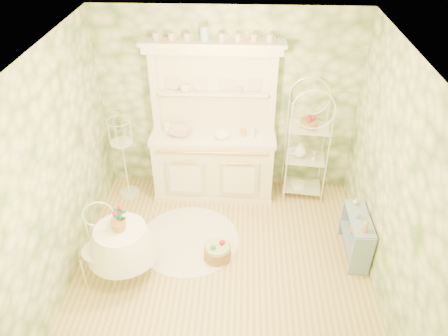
{
  "coord_description": "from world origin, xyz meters",
  "views": [
    {
      "loc": [
        0.2,
        -3.75,
        4.1
      ],
      "look_at": [
        0.0,
        0.5,
        1.15
      ],
      "focal_mm": 35.0,
      "sensor_mm": 36.0,
      "label": 1
    }
  ],
  "objects_px": {
    "kitchen_dresser": "(213,126)",
    "side_shelf": "(355,237)",
    "floor_basket": "(217,252)",
    "cafe_chair": "(99,249)",
    "birdcage_stand": "(123,153)",
    "bakers_rack": "(307,142)",
    "round_table": "(124,252)"
  },
  "relations": [
    {
      "from": "kitchen_dresser",
      "to": "side_shelf",
      "type": "bearing_deg",
      "value": -33.3
    },
    {
      "from": "round_table",
      "to": "birdcage_stand",
      "type": "distance_m",
      "value": 1.64
    },
    {
      "from": "kitchen_dresser",
      "to": "floor_basket",
      "type": "xyz_separation_m",
      "value": [
        0.13,
        -1.37,
        -1.04
      ]
    },
    {
      "from": "round_table",
      "to": "floor_basket",
      "type": "bearing_deg",
      "value": 15.07
    },
    {
      "from": "birdcage_stand",
      "to": "floor_basket",
      "type": "height_order",
      "value": "birdcage_stand"
    },
    {
      "from": "floor_basket",
      "to": "round_table",
      "type": "bearing_deg",
      "value": -164.93
    },
    {
      "from": "kitchen_dresser",
      "to": "birdcage_stand",
      "type": "distance_m",
      "value": 1.35
    },
    {
      "from": "kitchen_dresser",
      "to": "floor_basket",
      "type": "relative_size",
      "value": 6.96
    },
    {
      "from": "kitchen_dresser",
      "to": "birdcage_stand",
      "type": "height_order",
      "value": "kitchen_dresser"
    },
    {
      "from": "cafe_chair",
      "to": "side_shelf",
      "type": "bearing_deg",
      "value": -8.74
    },
    {
      "from": "birdcage_stand",
      "to": "floor_basket",
      "type": "bearing_deg",
      "value": -41.66
    },
    {
      "from": "side_shelf",
      "to": "floor_basket",
      "type": "bearing_deg",
      "value": -174.29
    },
    {
      "from": "bakers_rack",
      "to": "side_shelf",
      "type": "xyz_separation_m",
      "value": [
        0.54,
        -1.23,
        -0.63
      ]
    },
    {
      "from": "round_table",
      "to": "birdcage_stand",
      "type": "relative_size",
      "value": 0.46
    },
    {
      "from": "kitchen_dresser",
      "to": "round_table",
      "type": "relative_size",
      "value": 3.35
    },
    {
      "from": "bakers_rack",
      "to": "cafe_chair",
      "type": "relative_size",
      "value": 1.93
    },
    {
      "from": "round_table",
      "to": "birdcage_stand",
      "type": "height_order",
      "value": "birdcage_stand"
    },
    {
      "from": "side_shelf",
      "to": "cafe_chair",
      "type": "xyz_separation_m",
      "value": [
        -3.06,
        -0.53,
        0.19
      ]
    },
    {
      "from": "bakers_rack",
      "to": "birdcage_stand",
      "type": "xyz_separation_m",
      "value": [
        -2.6,
        -0.12,
        -0.18
      ]
    },
    {
      "from": "kitchen_dresser",
      "to": "bakers_rack",
      "type": "xyz_separation_m",
      "value": [
        1.32,
        0.01,
        -0.23
      ]
    },
    {
      "from": "birdcage_stand",
      "to": "floor_basket",
      "type": "xyz_separation_m",
      "value": [
        1.42,
        -1.26,
        -0.63
      ]
    },
    {
      "from": "bakers_rack",
      "to": "round_table",
      "type": "height_order",
      "value": "bakers_rack"
    },
    {
      "from": "birdcage_stand",
      "to": "side_shelf",
      "type": "bearing_deg",
      "value": -19.46
    },
    {
      "from": "cafe_chair",
      "to": "birdcage_stand",
      "type": "bearing_deg",
      "value": 74.08
    },
    {
      "from": "bakers_rack",
      "to": "cafe_chair",
      "type": "distance_m",
      "value": 3.11
    },
    {
      "from": "round_table",
      "to": "birdcage_stand",
      "type": "bearing_deg",
      "value": 101.86
    },
    {
      "from": "floor_basket",
      "to": "bakers_rack",
      "type": "bearing_deg",
      "value": 49.35
    },
    {
      "from": "birdcage_stand",
      "to": "bakers_rack",
      "type": "bearing_deg",
      "value": 2.62
    },
    {
      "from": "bakers_rack",
      "to": "kitchen_dresser",
      "type": "bearing_deg",
      "value": -173.08
    },
    {
      "from": "kitchen_dresser",
      "to": "bakers_rack",
      "type": "relative_size",
      "value": 1.25
    },
    {
      "from": "bakers_rack",
      "to": "birdcage_stand",
      "type": "height_order",
      "value": "bakers_rack"
    },
    {
      "from": "floor_basket",
      "to": "side_shelf",
      "type": "bearing_deg",
      "value": 5.01
    }
  ]
}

